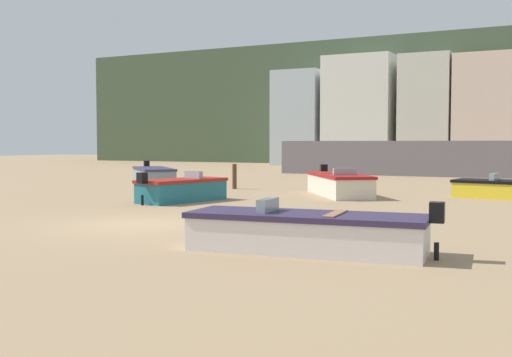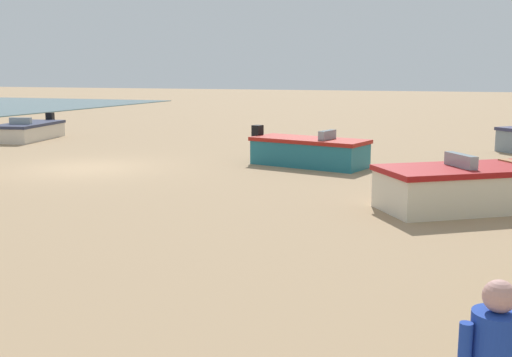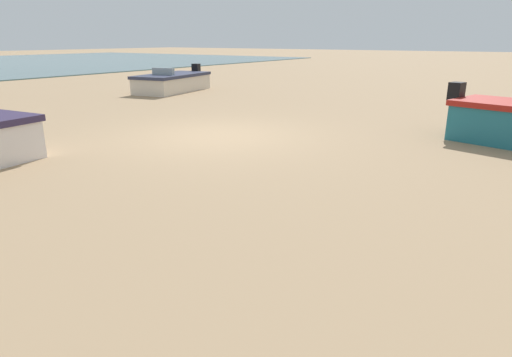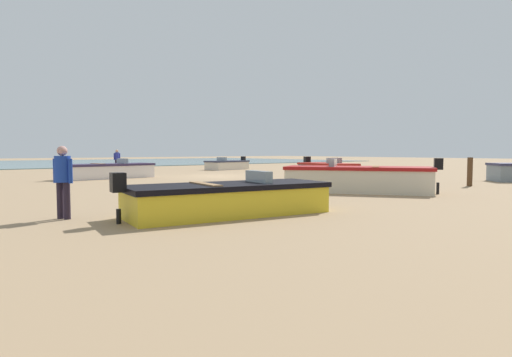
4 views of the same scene
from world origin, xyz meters
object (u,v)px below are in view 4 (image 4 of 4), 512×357
object	(u,v)px
mooring_post_near_water	(470,172)
beach_walker_foreground	(117,158)
boat_yellow_0	(228,199)
boat_cream_4	(358,179)
boat_cream_5	(227,165)
boat_teal_3	(327,171)
beach_walker_distant	(63,176)
boat_white_1	(108,171)

from	to	relation	value
mooring_post_near_water	beach_walker_foreground	bearing A→B (deg)	-78.45
boat_yellow_0	boat_cream_4	world-z (taller)	boat_cream_4
boat_cream_5	beach_walker_foreground	xyz separation A→B (m)	(7.08, -5.42, 0.57)
boat_teal_3	beach_walker_distant	world-z (taller)	beach_walker_distant
boat_cream_5	beach_walker_foreground	world-z (taller)	beach_walker_foreground
boat_teal_3	beach_walker_foreground	bearing A→B (deg)	-64.75
boat_teal_3	boat_cream_4	xyz separation A→B (m)	(4.52, 5.46, 0.03)
beach_walker_distant	beach_walker_foreground	bearing A→B (deg)	-52.94
boat_white_1	beach_walker_distant	bearing A→B (deg)	-30.37
boat_teal_3	boat_cream_4	bearing A→B (deg)	64.10
boat_white_1	boat_teal_3	world-z (taller)	boat_teal_3
boat_cream_5	beach_walker_foreground	size ratio (longest dim) A/B	2.53
boat_yellow_0	boat_teal_3	world-z (taller)	boat_teal_3
mooring_post_near_water	beach_walker_foreground	xyz separation A→B (m)	(5.27, -25.77, 0.33)
boat_teal_3	boat_cream_4	distance (m)	7.08
boat_white_1	beach_walker_distant	distance (m)	14.86
beach_walker_foreground	boat_yellow_0	bearing A→B (deg)	78.31
boat_cream_5	beach_walker_distant	distance (m)	25.96
boat_yellow_0	mooring_post_near_water	distance (m)	12.92
boat_white_1	boat_yellow_0	bearing A→B (deg)	-16.90
boat_cream_5	beach_walker_distant	world-z (taller)	beach_walker_distant
boat_yellow_0	beach_walker_distant	bearing A→B (deg)	-110.45
boat_yellow_0	boat_teal_3	bearing A→B (deg)	130.80
mooring_post_near_water	beach_walker_distant	world-z (taller)	beach_walker_distant
boat_cream_4	mooring_post_near_water	world-z (taller)	boat_cream_4
boat_cream_5	mooring_post_near_water	distance (m)	20.44
boat_teal_3	beach_walker_distant	bearing A→B (deg)	33.39
beach_walker_distant	boat_yellow_0	bearing A→B (deg)	-148.57
boat_cream_4	mooring_post_near_water	xyz separation A→B (m)	(-5.92, 1.36, 0.14)
boat_white_1	boat_teal_3	distance (m)	11.95
boat_yellow_0	boat_white_1	bearing A→B (deg)	178.51
boat_yellow_0	boat_white_1	world-z (taller)	boat_white_1
boat_white_1	boat_cream_5	world-z (taller)	boat_white_1
boat_cream_5	mooring_post_near_water	size ratio (longest dim) A/B	3.31
boat_yellow_0	boat_cream_4	xyz separation A→B (m)	(-7.00, -1.61, 0.10)
boat_white_1	mooring_post_near_water	bearing A→B (deg)	27.34
boat_yellow_0	mooring_post_near_water	bearing A→B (deg)	100.37
boat_white_1	boat_cream_4	bearing A→B (deg)	10.39
boat_white_1	mooring_post_near_water	size ratio (longest dim) A/B	4.29
boat_cream_4	beach_walker_foreground	xyz separation A→B (m)	(-0.65, -24.41, 0.47)
boat_white_1	boat_cream_5	distance (m)	12.92
boat_cream_4	beach_walker_foreground	bearing A→B (deg)	53.98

